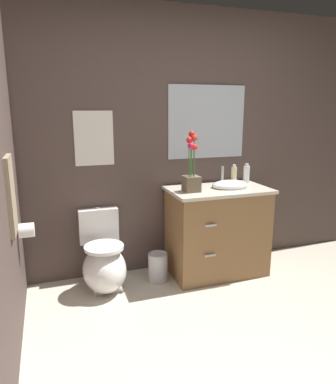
# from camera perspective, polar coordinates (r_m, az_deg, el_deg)

# --- Properties ---
(wall_back) EXTENTS (4.40, 0.05, 2.50)m
(wall_back) POSITION_cam_1_polar(r_m,az_deg,el_deg) (3.56, 3.74, 7.84)
(wall_back) COLOR #4C3D38
(wall_back) RESTS_ON ground_plane
(toilet) EXTENTS (0.38, 0.59, 0.69)m
(toilet) POSITION_cam_1_polar(r_m,az_deg,el_deg) (3.28, -10.24, -11.04)
(toilet) COLOR white
(toilet) RESTS_ON ground_plane
(vanity_cabinet) EXTENTS (0.94, 0.56, 1.03)m
(vanity_cabinet) POSITION_cam_1_polar(r_m,az_deg,el_deg) (3.50, 7.88, -6.00)
(vanity_cabinet) COLOR brown
(vanity_cabinet) RESTS_ON ground_plane
(flower_vase) EXTENTS (0.14, 0.14, 0.54)m
(flower_vase) POSITION_cam_1_polar(r_m,az_deg,el_deg) (3.20, 3.78, 3.01)
(flower_vase) COLOR brown
(flower_vase) RESTS_ON vanity_cabinet
(soap_bottle) EXTENTS (0.06, 0.06, 0.20)m
(soap_bottle) POSITION_cam_1_polar(r_m,az_deg,el_deg) (3.66, 12.40, 2.81)
(soap_bottle) COLOR white
(soap_bottle) RESTS_ON vanity_cabinet
(lotion_bottle) EXTENTS (0.05, 0.05, 0.21)m
(lotion_bottle) POSITION_cam_1_polar(r_m,az_deg,el_deg) (3.51, 10.46, 2.53)
(lotion_bottle) COLOR beige
(lotion_bottle) RESTS_ON vanity_cabinet
(trash_bin) EXTENTS (0.18, 0.18, 0.27)m
(trash_bin) POSITION_cam_1_polar(r_m,az_deg,el_deg) (3.41, -1.61, -11.86)
(trash_bin) COLOR #B7B7BC
(trash_bin) RESTS_ON ground_plane
(wall_poster) EXTENTS (0.35, 0.01, 0.48)m
(wall_poster) POSITION_cam_1_polar(r_m,az_deg,el_deg) (3.28, -11.73, 8.37)
(wall_poster) COLOR silver
(wall_mirror) EXTENTS (0.80, 0.01, 0.70)m
(wall_mirror) POSITION_cam_1_polar(r_m,az_deg,el_deg) (3.57, 6.22, 11.03)
(wall_mirror) COLOR #B2BCC6
(hanging_towel) EXTENTS (0.03, 0.28, 0.52)m
(hanging_towel) POSITION_cam_1_polar(r_m,az_deg,el_deg) (2.55, -23.77, -0.50)
(hanging_towel) COLOR gray
(toilet_paper_roll) EXTENTS (0.11, 0.11, 0.11)m
(toilet_paper_roll) POSITION_cam_1_polar(r_m,az_deg,el_deg) (2.92, -21.62, -5.69)
(toilet_paper_roll) COLOR white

